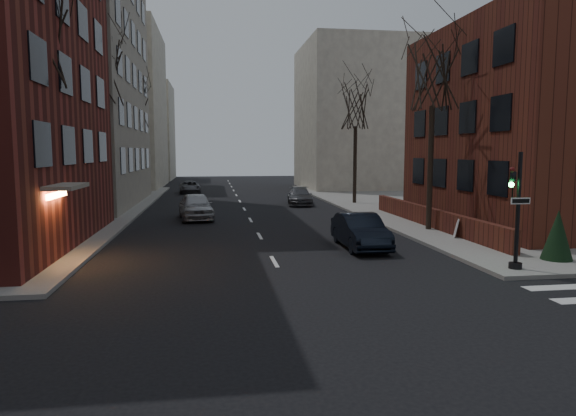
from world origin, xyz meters
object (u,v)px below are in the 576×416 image
at_px(evergreen_shrub, 558,235).
at_px(streetlamp_far, 147,151).
at_px(tree_right_b, 356,107).
at_px(car_lane_silver, 196,206).
at_px(tree_left_c, 135,107).
at_px(car_lane_gray, 300,196).
at_px(traffic_signal, 516,218).
at_px(car_lane_far, 190,187).
at_px(tree_right_a, 433,74).
at_px(parked_sedan, 360,231).
at_px(tree_left_b, 101,72).
at_px(tree_left_a, 34,36).
at_px(streetlamp_near, 101,150).
at_px(sandwich_board, 460,228).

bearing_deg(evergreen_shrub, streetlamp_far, 120.23).
height_order(tree_right_b, car_lane_silver, tree_right_b).
height_order(tree_left_c, car_lane_gray, tree_left_c).
distance_m(traffic_signal, car_lane_far, 38.13).
distance_m(tree_right_a, car_lane_gray, 16.74).
relative_size(tree_left_c, car_lane_silver, 2.04).
xyz_separation_m(streetlamp_far, car_lane_silver, (4.90, -17.13, -3.43)).
distance_m(traffic_signal, streetlamp_far, 36.81).
bearing_deg(streetlamp_far, evergreen_shrub, -59.77).
bearing_deg(parked_sedan, tree_right_b, 74.89).
bearing_deg(tree_left_b, parked_sedan, -42.77).
bearing_deg(tree_left_c, tree_left_a, -90.00).
height_order(streetlamp_far, parked_sedan, streetlamp_far).
xyz_separation_m(traffic_signal, streetlamp_near, (-16.14, 13.01, 2.33)).
xyz_separation_m(tree_left_b, tree_right_a, (17.60, -8.00, -0.88)).
xyz_separation_m(tree_left_a, sandwich_board, (17.98, 1.36, -7.88)).
bearing_deg(car_lane_gray, parked_sedan, -84.67).
xyz_separation_m(sandwich_board, evergreen_shrub, (1.19, -5.23, 0.49)).
bearing_deg(traffic_signal, car_lane_gray, 98.37).
bearing_deg(traffic_signal, tree_right_a, 84.53).
xyz_separation_m(traffic_signal, tree_right_b, (0.86, 23.01, 5.68)).
distance_m(tree_left_c, tree_right_b, 19.34).
height_order(tree_left_b, car_lane_far, tree_left_b).
bearing_deg(sandwich_board, tree_right_a, 118.01).
relative_size(parked_sedan, car_lane_far, 1.04).
bearing_deg(parked_sedan, evergreen_shrub, -32.38).
bearing_deg(tree_right_a, sandwich_board, -81.72).
relative_size(streetlamp_near, evergreen_shrub, 3.36).
bearing_deg(tree_left_a, evergreen_shrub, -11.42).
bearing_deg(streetlamp_near, tree_right_a, -13.24).
height_order(tree_left_b, evergreen_shrub, tree_left_b).
xyz_separation_m(tree_left_c, tree_right_a, (17.60, -22.00, 0.00)).
relative_size(traffic_signal, tree_left_a, 0.39).
distance_m(tree_left_c, streetlamp_near, 18.40).
distance_m(tree_left_a, tree_left_c, 26.00).
bearing_deg(streetlamp_near, tree_right_b, 30.47).
xyz_separation_m(car_lane_gray, evergreen_shrub, (5.88, -22.27, 0.43)).
relative_size(tree_right_b, evergreen_shrub, 4.91).
xyz_separation_m(streetlamp_near, car_lane_far, (3.71, 23.02, -3.63)).
distance_m(tree_left_b, car_lane_gray, 16.91).
relative_size(car_lane_silver, car_lane_gray, 1.05).
bearing_deg(car_lane_gray, evergreen_shrub, -68.34).
relative_size(car_lane_silver, evergreen_shrub, 2.55).
bearing_deg(parked_sedan, traffic_signal, -52.74).
height_order(tree_left_b, streetlamp_near, tree_left_b).
relative_size(traffic_signal, tree_left_c, 0.41).
bearing_deg(parked_sedan, car_lane_gray, 88.40).
distance_m(traffic_signal, car_lane_gray, 23.69).
xyz_separation_m(tree_right_a, car_lane_silver, (-12.10, 6.87, -7.22)).
distance_m(traffic_signal, tree_right_b, 23.71).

